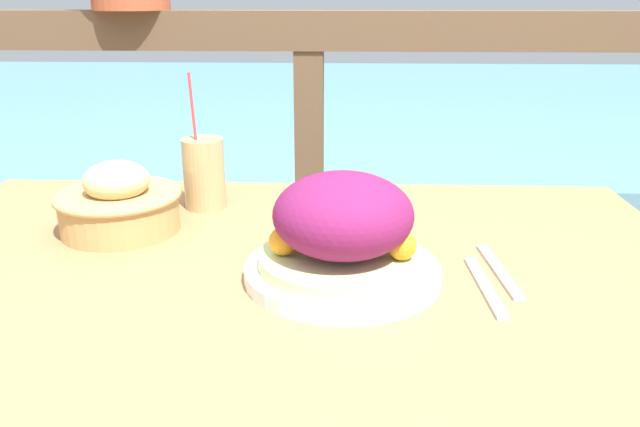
{
  "coord_description": "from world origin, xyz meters",
  "views": [
    {
      "loc": [
        0.09,
        -0.85,
        1.13
      ],
      "look_at": [
        0.05,
        0.05,
        0.81
      ],
      "focal_mm": 35.0,
      "sensor_mm": 36.0,
      "label": 1
    }
  ],
  "objects": [
    {
      "name": "sea_backdrop",
      "position": [
        0.0,
        3.18,
        0.24
      ],
      "size": [
        12.0,
        4.0,
        0.49
      ],
      "color": "#568EA8",
      "rests_on": "ground_plane"
    },
    {
      "name": "drink_glass",
      "position": [
        -0.17,
        0.25,
        0.81
      ],
      "size": [
        0.08,
        0.08,
        0.24
      ],
      "color": "tan",
      "rests_on": "patio_table"
    },
    {
      "name": "patio_table",
      "position": [
        0.0,
        0.0,
        0.65
      ],
      "size": [
        1.26,
        0.81,
        0.75
      ],
      "color": "#997047",
      "rests_on": "ground_plane"
    },
    {
      "name": "knife",
      "position": [
        0.31,
        -0.02,
        0.75
      ],
      "size": [
        0.03,
        0.18,
        0.0
      ],
      "color": "silver",
      "rests_on": "patio_table"
    },
    {
      "name": "railing_fence",
      "position": [
        0.0,
        0.68,
        0.81
      ],
      "size": [
        2.8,
        0.08,
        1.09
      ],
      "color": "brown",
      "rests_on": "ground_plane"
    },
    {
      "name": "fork",
      "position": [
        0.28,
        -0.07,
        0.75
      ],
      "size": [
        0.02,
        0.18,
        0.0
      ],
      "color": "silver",
      "rests_on": "patio_table"
    },
    {
      "name": "bread_basket",
      "position": [
        -0.28,
        0.12,
        0.79
      ],
      "size": [
        0.21,
        0.21,
        0.12
      ],
      "color": "tan",
      "rests_on": "patio_table"
    },
    {
      "name": "salad_plate",
      "position": [
        0.09,
        -0.05,
        0.81
      ],
      "size": [
        0.27,
        0.27,
        0.15
      ],
      "color": "white",
      "rests_on": "patio_table"
    }
  ]
}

